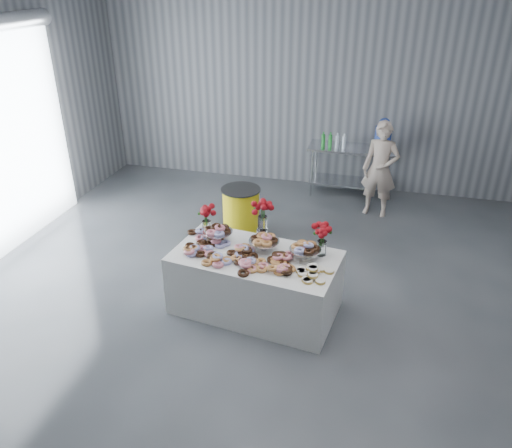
{
  "coord_description": "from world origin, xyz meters",
  "views": [
    {
      "loc": [
        1.17,
        -4.42,
        3.7
      ],
      "look_at": [
        -0.19,
        0.74,
        0.95
      ],
      "focal_mm": 35.0,
      "sensor_mm": 36.0,
      "label": 1
    }
  ],
  "objects_px": {
    "water_jug": "(383,136)",
    "person": "(380,169)",
    "display_table": "(255,282)",
    "trash_barrel": "(241,212)",
    "prep_table": "(351,162)"
  },
  "relations": [
    {
      "from": "display_table",
      "to": "trash_barrel",
      "type": "distance_m",
      "value": 1.92
    },
    {
      "from": "prep_table",
      "to": "trash_barrel",
      "type": "relative_size",
      "value": 1.96
    },
    {
      "from": "prep_table",
      "to": "trash_barrel",
      "type": "height_order",
      "value": "prep_table"
    },
    {
      "from": "display_table",
      "to": "prep_table",
      "type": "relative_size",
      "value": 1.27
    },
    {
      "from": "display_table",
      "to": "person",
      "type": "distance_m",
      "value": 3.35
    },
    {
      "from": "trash_barrel",
      "to": "water_jug",
      "type": "bearing_deg",
      "value": 45.06
    },
    {
      "from": "water_jug",
      "to": "trash_barrel",
      "type": "relative_size",
      "value": 0.73
    },
    {
      "from": "prep_table",
      "to": "water_jug",
      "type": "relative_size",
      "value": 2.71
    },
    {
      "from": "trash_barrel",
      "to": "person",
      "type": "bearing_deg",
      "value": 32.95
    },
    {
      "from": "water_jug",
      "to": "person",
      "type": "distance_m",
      "value": 0.77
    },
    {
      "from": "display_table",
      "to": "trash_barrel",
      "type": "xyz_separation_m",
      "value": [
        -0.7,
        1.79,
        0.01
      ]
    },
    {
      "from": "prep_table",
      "to": "water_jug",
      "type": "height_order",
      "value": "water_jug"
    },
    {
      "from": "person",
      "to": "water_jug",
      "type": "bearing_deg",
      "value": 101.57
    },
    {
      "from": "display_table",
      "to": "prep_table",
      "type": "height_order",
      "value": "prep_table"
    },
    {
      "from": "display_table",
      "to": "person",
      "type": "bearing_deg",
      "value": 67.28
    }
  ]
}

